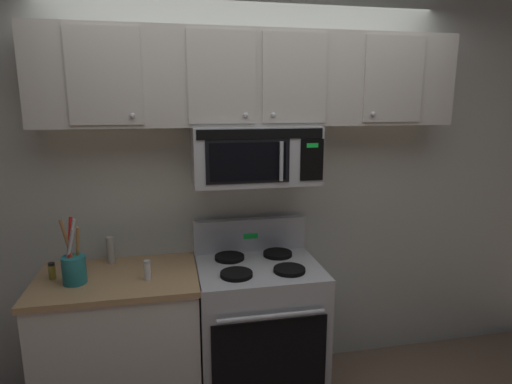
% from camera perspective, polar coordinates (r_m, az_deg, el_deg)
% --- Properties ---
extents(back_wall, '(5.20, 0.10, 2.70)m').
position_cam_1_polar(back_wall, '(2.92, -1.20, 1.20)').
color(back_wall, silver).
rests_on(back_wall, ground_plane).
extents(stove_range, '(0.76, 0.69, 1.12)m').
position_cam_1_polar(stove_range, '(2.89, 0.28, -17.67)').
color(stove_range, '#B7BABF').
rests_on(stove_range, ground_plane).
extents(over_range_microwave, '(0.76, 0.43, 0.35)m').
position_cam_1_polar(over_range_microwave, '(2.64, -0.23, 5.01)').
color(over_range_microwave, '#B7BABF').
extents(upper_cabinets, '(2.50, 0.36, 0.55)m').
position_cam_1_polar(upper_cabinets, '(2.65, -0.37, 14.77)').
color(upper_cabinets, '#BCB7AD').
extents(counter_segment, '(0.93, 0.65, 0.90)m').
position_cam_1_polar(counter_segment, '(2.87, -17.36, -18.84)').
color(counter_segment, white).
rests_on(counter_segment, ground_plane).
extents(utensil_crock_teal, '(0.13, 0.13, 0.38)m').
position_cam_1_polar(utensil_crock_teal, '(2.61, -23.10, -9.10)').
color(utensil_crock_teal, teal).
rests_on(utensil_crock_teal, counter_segment).
extents(salt_shaker, '(0.04, 0.04, 0.11)m').
position_cam_1_polar(salt_shaker, '(2.55, -14.26, -10.06)').
color(salt_shaker, white).
rests_on(salt_shaker, counter_segment).
extents(pepper_mill, '(0.05, 0.05, 0.17)m').
position_cam_1_polar(pepper_mill, '(2.85, -18.79, -7.31)').
color(pepper_mill, '#B7B2A8').
rests_on(pepper_mill, counter_segment).
extents(spice_jar, '(0.04, 0.04, 0.10)m').
position_cam_1_polar(spice_jar, '(2.74, -25.51, -9.47)').
color(spice_jar, olive).
rests_on(spice_jar, counter_segment).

